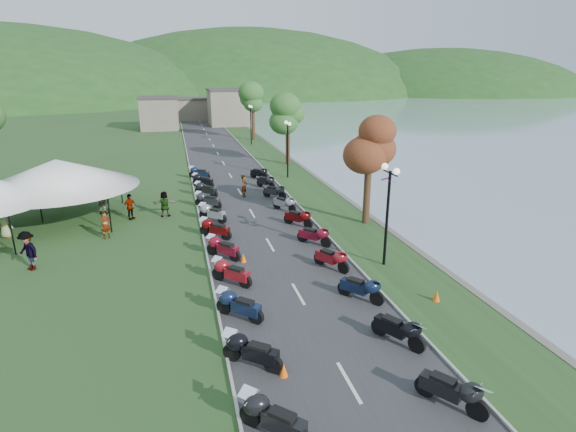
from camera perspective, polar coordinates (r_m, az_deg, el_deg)
road at (r=42.21m, az=-7.33°, el=5.11°), size 7.00×120.00×0.02m
hills_backdrop at (r=201.18m, az=-13.10°, el=14.85°), size 360.00×120.00×76.00m
far_building at (r=86.22m, az=-12.50°, el=13.02°), size 18.00×16.00×5.00m
moto_row_left at (r=22.02m, az=-7.88°, el=-5.57°), size 2.60×42.42×1.10m
moto_row_right at (r=22.14m, az=5.73°, el=-5.36°), size 2.60×41.88×1.10m
vendor_tent_main at (r=32.24m, az=-26.94°, el=2.93°), size 6.52×6.52×4.00m
tree_lakeside at (r=28.14m, az=10.21°, el=6.61°), size 2.79×2.79×7.76m
pedestrian_a at (r=28.16m, az=-21.96°, el=-2.64°), size 0.73×0.67×1.63m
pedestrian_b at (r=33.08m, az=-22.44°, el=0.26°), size 0.86×0.54×1.66m
pedestrian_c at (r=25.46m, az=-29.80°, el=-5.93°), size 1.30×1.25×1.98m
traffic_cone_near at (r=15.04m, az=-0.56°, el=-19.00°), size 0.30×0.30×0.46m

